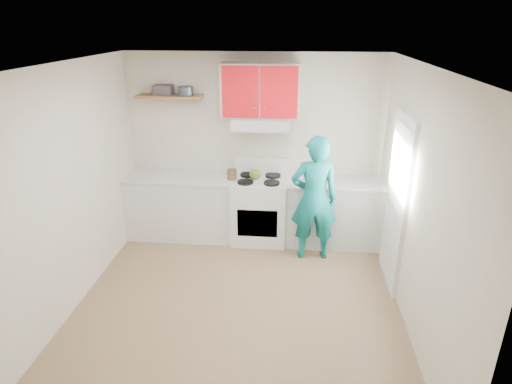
# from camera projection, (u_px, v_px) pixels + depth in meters

# --- Properties ---
(floor) EXTENTS (3.80, 3.80, 0.00)m
(floor) POSITION_uv_depth(u_px,v_px,m) (238.00, 304.00, 4.83)
(floor) COLOR brown
(floor) RESTS_ON ground
(ceiling) EXTENTS (3.60, 3.80, 0.04)m
(ceiling) POSITION_uv_depth(u_px,v_px,m) (234.00, 66.00, 3.86)
(ceiling) COLOR white
(ceiling) RESTS_ON floor
(back_wall) EXTENTS (3.60, 0.04, 2.60)m
(back_wall) POSITION_uv_depth(u_px,v_px,m) (255.00, 147.00, 6.10)
(back_wall) COLOR beige
(back_wall) RESTS_ON floor
(front_wall) EXTENTS (3.60, 0.04, 2.60)m
(front_wall) POSITION_uv_depth(u_px,v_px,m) (193.00, 319.00, 2.59)
(front_wall) COLOR beige
(front_wall) RESTS_ON floor
(left_wall) EXTENTS (0.04, 3.80, 2.60)m
(left_wall) POSITION_uv_depth(u_px,v_px,m) (67.00, 192.00, 4.50)
(left_wall) COLOR beige
(left_wall) RESTS_ON floor
(right_wall) EXTENTS (0.04, 3.80, 2.60)m
(right_wall) POSITION_uv_depth(u_px,v_px,m) (418.00, 205.00, 4.19)
(right_wall) COLOR beige
(right_wall) RESTS_ON floor
(door) EXTENTS (0.05, 0.85, 2.05)m
(door) POSITION_uv_depth(u_px,v_px,m) (397.00, 202.00, 4.94)
(door) COLOR white
(door) RESTS_ON floor
(door_glass) EXTENTS (0.01, 0.55, 0.95)m
(door_glass) POSITION_uv_depth(u_px,v_px,m) (399.00, 167.00, 4.78)
(door_glass) COLOR white
(door_glass) RESTS_ON door
(counter_left) EXTENTS (1.52, 0.60, 0.90)m
(counter_left) POSITION_uv_depth(u_px,v_px,m) (182.00, 207.00, 6.23)
(counter_left) COLOR silver
(counter_left) RESTS_ON floor
(counter_right) EXTENTS (1.32, 0.60, 0.90)m
(counter_right) POSITION_uv_depth(u_px,v_px,m) (333.00, 213.00, 6.04)
(counter_right) COLOR silver
(counter_right) RESTS_ON floor
(stove) EXTENTS (0.76, 0.65, 0.92)m
(stove) POSITION_uv_depth(u_px,v_px,m) (259.00, 210.00, 6.10)
(stove) COLOR white
(stove) RESTS_ON floor
(range_hood) EXTENTS (0.76, 0.44, 0.15)m
(range_hood) POSITION_uv_depth(u_px,v_px,m) (260.00, 123.00, 5.74)
(range_hood) COLOR silver
(range_hood) RESTS_ON back_wall
(upper_cabinets) EXTENTS (1.02, 0.33, 0.70)m
(upper_cabinets) POSITION_uv_depth(u_px,v_px,m) (261.00, 90.00, 5.63)
(upper_cabinets) COLOR #B40F16
(upper_cabinets) RESTS_ON back_wall
(shelf) EXTENTS (0.90, 0.30, 0.04)m
(shelf) POSITION_uv_depth(u_px,v_px,m) (169.00, 96.00, 5.79)
(shelf) COLOR brown
(shelf) RESTS_ON back_wall
(books) EXTENTS (0.25, 0.18, 0.13)m
(books) POSITION_uv_depth(u_px,v_px,m) (163.00, 90.00, 5.79)
(books) COLOR #3E373D
(books) RESTS_ON shelf
(tin) EXTENTS (0.21, 0.21, 0.12)m
(tin) POSITION_uv_depth(u_px,v_px,m) (186.00, 91.00, 5.72)
(tin) COLOR #333D4C
(tin) RESTS_ON shelf
(kettle) EXTENTS (0.17, 0.17, 0.14)m
(kettle) POSITION_uv_depth(u_px,v_px,m) (255.00, 174.00, 5.94)
(kettle) COLOR olive
(kettle) RESTS_ON stove
(crock) EXTENTS (0.18, 0.18, 0.16)m
(crock) POSITION_uv_depth(u_px,v_px,m) (232.00, 175.00, 5.93)
(crock) COLOR #48381F
(crock) RESTS_ON counter_left
(cutting_board) EXTENTS (0.33, 0.28, 0.02)m
(cutting_board) POSITION_uv_depth(u_px,v_px,m) (330.00, 182.00, 5.89)
(cutting_board) COLOR olive
(cutting_board) RESTS_ON counter_right
(silicone_mat) EXTENTS (0.34, 0.30, 0.01)m
(silicone_mat) POSITION_uv_depth(u_px,v_px,m) (357.00, 186.00, 5.77)
(silicone_mat) COLOR red
(silicone_mat) RESTS_ON counter_right
(person) EXTENTS (0.65, 0.46, 1.68)m
(person) POSITION_uv_depth(u_px,v_px,m) (314.00, 199.00, 5.50)
(person) COLOR #0C706F
(person) RESTS_ON floor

